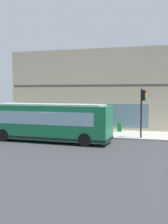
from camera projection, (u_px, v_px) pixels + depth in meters
ground at (63, 142)px, 22.30m from camera, size 120.00×120.00×0.00m
sidewalk_curb at (81, 133)px, 27.13m from camera, size 4.91×40.00×0.15m
building_corner at (97, 90)px, 32.78m from camera, size 7.60×17.83×8.51m
city_bus_nearside at (49, 122)px, 22.62m from camera, size 2.86×10.12×3.07m
traffic_light_near_corner at (143, 104)px, 23.43m from camera, size 0.32×0.49×4.15m
fire_hydrant at (64, 127)px, 27.96m from camera, size 0.35×0.35×0.74m
pedestrian_by_light_pole at (52, 121)px, 27.99m from camera, size 0.32×0.32×1.70m
pedestrian_near_hydrant at (9, 122)px, 27.71m from camera, size 0.32×0.32×1.55m
newspaper_vending_box at (120, 127)px, 27.36m from camera, size 0.44×0.43×0.90m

